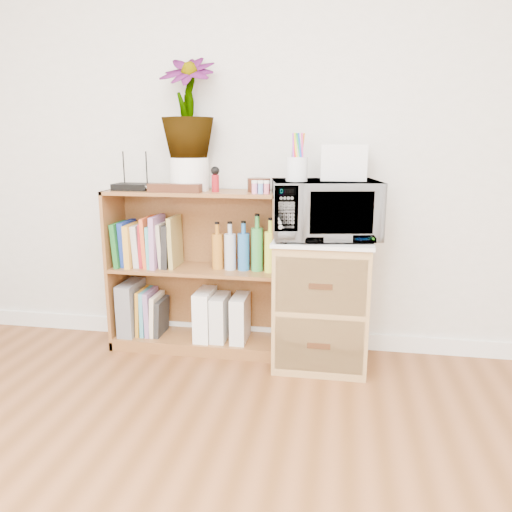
# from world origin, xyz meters

# --- Properties ---
(skirting_board) EXTENTS (4.00, 0.02, 0.10)m
(skirting_board) POSITION_xyz_m (0.00, 2.24, 0.05)
(skirting_board) COLOR white
(skirting_board) RESTS_ON ground
(bookshelf) EXTENTS (1.00, 0.30, 0.95)m
(bookshelf) POSITION_xyz_m (-0.35, 2.10, 0.47)
(bookshelf) COLOR brown
(bookshelf) RESTS_ON ground
(wicker_unit) EXTENTS (0.50, 0.45, 0.70)m
(wicker_unit) POSITION_xyz_m (0.40, 2.02, 0.35)
(wicker_unit) COLOR #9E7542
(wicker_unit) RESTS_ON ground
(microwave) EXTENTS (0.61, 0.47, 0.30)m
(microwave) POSITION_xyz_m (0.40, 2.02, 0.87)
(microwave) COLOR white
(microwave) RESTS_ON wicker_unit
(pen_cup) EXTENTS (0.11, 0.11, 0.12)m
(pen_cup) POSITION_xyz_m (0.25, 1.95, 1.09)
(pen_cup) COLOR silver
(pen_cup) RESTS_ON microwave
(small_appliance) EXTENTS (0.23, 0.19, 0.18)m
(small_appliance) POSITION_xyz_m (0.49, 2.08, 1.12)
(small_appliance) COLOR silver
(small_appliance) RESTS_ON microwave
(router) EXTENTS (0.21, 0.14, 0.04)m
(router) POSITION_xyz_m (-0.70, 2.08, 0.97)
(router) COLOR black
(router) RESTS_ON bookshelf
(white_bowl) EXTENTS (0.13, 0.13, 0.03)m
(white_bowl) POSITION_xyz_m (-0.56, 2.07, 0.97)
(white_bowl) COLOR white
(white_bowl) RESTS_ON bookshelf
(plant_pot) EXTENTS (0.22, 0.22, 0.18)m
(plant_pot) POSITION_xyz_m (-0.37, 2.12, 1.04)
(plant_pot) COLOR white
(plant_pot) RESTS_ON bookshelf
(potted_plant) EXTENTS (0.30, 0.30, 0.54)m
(potted_plant) POSITION_xyz_m (-0.37, 2.12, 1.41)
(potted_plant) COLOR #29672F
(potted_plant) RESTS_ON plant_pot
(trinket_box) EXTENTS (0.29, 0.07, 0.05)m
(trinket_box) POSITION_xyz_m (-0.42, 2.00, 0.97)
(trinket_box) COLOR #36190E
(trinket_box) RESTS_ON bookshelf
(kokeshi_doll) EXTENTS (0.04, 0.04, 0.09)m
(kokeshi_doll) POSITION_xyz_m (-0.20, 2.06, 1.00)
(kokeshi_doll) COLOR maroon
(kokeshi_doll) RESTS_ON bookshelf
(wooden_bowl) EXTENTS (0.13, 0.13, 0.07)m
(wooden_bowl) POSITION_xyz_m (0.03, 2.11, 0.99)
(wooden_bowl) COLOR #34190E
(wooden_bowl) RESTS_ON bookshelf
(paint_jars) EXTENTS (0.12, 0.04, 0.06)m
(paint_jars) POSITION_xyz_m (0.06, 2.01, 0.98)
(paint_jars) COLOR #CF7391
(paint_jars) RESTS_ON bookshelf
(file_box) EXTENTS (0.10, 0.26, 0.32)m
(file_box) POSITION_xyz_m (-0.76, 2.10, 0.23)
(file_box) COLOR slate
(file_box) RESTS_ON bookshelf
(magazine_holder_left) EXTENTS (0.09, 0.24, 0.29)m
(magazine_holder_left) POSITION_xyz_m (-0.29, 2.09, 0.22)
(magazine_holder_left) COLOR white
(magazine_holder_left) RESTS_ON bookshelf
(magazine_holder_mid) EXTENTS (0.08, 0.21, 0.27)m
(magazine_holder_mid) POSITION_xyz_m (-0.20, 2.09, 0.20)
(magazine_holder_mid) COLOR silver
(magazine_holder_mid) RESTS_ON bookshelf
(magazine_holder_right) EXTENTS (0.09, 0.22, 0.27)m
(magazine_holder_right) POSITION_xyz_m (-0.08, 2.09, 0.21)
(magazine_holder_right) COLOR silver
(magazine_holder_right) RESTS_ON bookshelf
(cookbooks) EXTENTS (0.36, 0.20, 0.30)m
(cookbooks) POSITION_xyz_m (-0.63, 2.10, 0.63)
(cookbooks) COLOR #1A6223
(cookbooks) RESTS_ON bookshelf
(liquor_bottles) EXTENTS (0.38, 0.07, 0.32)m
(liquor_bottles) POSITION_xyz_m (-0.05, 2.10, 0.64)
(liquor_bottles) COLOR #B57022
(liquor_bottles) RESTS_ON bookshelf
(lower_books) EXTENTS (0.16, 0.19, 0.28)m
(lower_books) POSITION_xyz_m (-0.63, 2.10, 0.20)
(lower_books) COLOR #BE8021
(lower_books) RESTS_ON bookshelf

